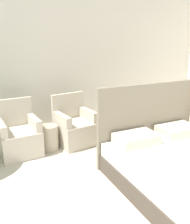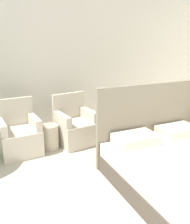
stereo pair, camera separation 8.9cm
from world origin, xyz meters
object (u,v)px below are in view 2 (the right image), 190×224
(bed, at_px, (187,170))
(armchair_near_window_right, at_px, (76,129))
(armchair_near_window_left, at_px, (19,137))
(side_table, at_px, (50,137))

(bed, xyz_separation_m, armchair_near_window_right, (-0.80, 1.91, 0.02))
(armchair_near_window_left, xyz_separation_m, armchair_near_window_right, (0.98, -0.00, 0.00))
(bed, relative_size, side_table, 4.66)
(bed, xyz_separation_m, armchair_near_window_left, (-1.78, 1.91, 0.02))
(armchair_near_window_right, bearing_deg, armchair_near_window_left, 172.22)
(bed, height_order, armchair_near_window_left, bed)
(bed, distance_m, side_table, 2.26)
(bed, bearing_deg, side_table, 124.78)
(side_table, bearing_deg, bed, -55.22)
(armchair_near_window_left, relative_size, side_table, 2.06)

